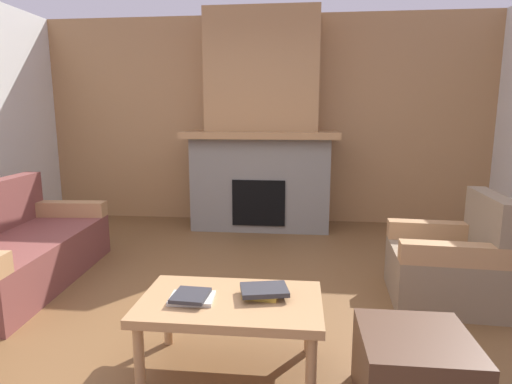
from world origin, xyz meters
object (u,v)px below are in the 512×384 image
at_px(fireplace, 262,136).
at_px(coffee_table, 231,308).
at_px(couch, 13,252).
at_px(ottoman, 414,373).
at_px(armchair, 449,264).

xyz_separation_m(fireplace, coffee_table, (0.12, -3.19, -0.79)).
bearing_deg(coffee_table, couch, 153.13).
xyz_separation_m(couch, coffee_table, (2.04, -1.03, 0.09)).
bearing_deg(coffee_table, fireplace, 92.14).
distance_m(fireplace, ottoman, 3.71).
distance_m(couch, armchair, 3.57).
relative_size(armchair, coffee_table, 0.85).
bearing_deg(ottoman, coffee_table, 165.68).
height_order(coffee_table, ottoman, coffee_table).
distance_m(armchair, ottoman, 1.45).
bearing_deg(fireplace, ottoman, -72.97).
relative_size(armchair, ottoman, 1.63).
xyz_separation_m(fireplace, ottoman, (1.05, -3.43, -0.96)).
xyz_separation_m(couch, ottoman, (2.97, -1.27, -0.09)).
relative_size(coffee_table, ottoman, 1.92).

